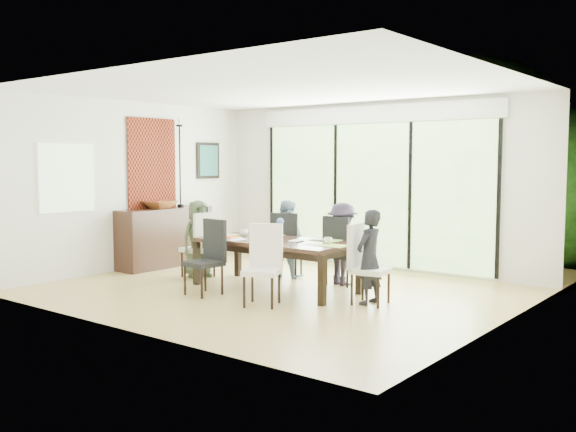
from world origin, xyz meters
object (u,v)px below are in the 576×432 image
Objects in this scene: person_left_end at (199,239)px; laptop at (225,235)px; chair_far_left at (287,244)px; chair_far_right at (343,250)px; table_top at (275,242)px; chair_left_end at (198,244)px; chair_near_left at (203,257)px; sideboard at (165,237)px; bowl at (160,205)px; cup_c at (328,241)px; person_far_left at (287,239)px; chair_right_end at (371,264)px; chair_near_right at (262,265)px; vase at (280,236)px; person_right_end at (369,257)px; cup_a at (244,232)px; person_far_right at (342,244)px; cup_b at (279,239)px.

laptop is at bearing -87.37° from person_left_end.
chair_far_right is (1.00, 0.00, 0.00)m from chair_far_left.
chair_left_end is at bearing 180.00° from table_top.
chair_left_end is 1.33m from chair_near_left.
chair_far_left is 2.25m from sideboard.
cup_c is at bearing -2.78° from bowl.
person_far_left is 2.32m from bowl.
chair_right_end is 1.33m from chair_near_right.
vase is at bearing 64.14° from chair_near_left.
chair_left_end is 1.00× the size of chair_near_right.
chair_left_end is 0.85× the size of person_right_end.
chair_far_right is 1.94× the size of bowl.
chair_near_left is 0.58× the size of sideboard.
person_right_end reaches higher than table_top.
cup_a is at bearing 167.91° from table_top.
chair_near_right is 1.57m from laptop.
chair_left_end is at bearing -17.71° from sideboard.
person_far_left is at bearing 11.85° from sideboard.
chair_far_right is 0.97m from vase.
person_far_left is at bearing 46.54° from laptop.
cup_a is at bearing 114.99° from chair_near_right.
chair_right_end is at bearing 152.74° from person_far_left.
person_far_left is 1.00× the size of person_far_right.
cup_b is at bearing 99.18° from chair_far_left.
chair_near_left is (-0.50, -0.87, -0.15)m from table_top.
person_left_end is (-2.98, 0.00, 0.09)m from chair_right_end.
chair_near_left is 2.00m from person_far_right.
person_far_right is at bearing 175.79° from person_far_left.
bowl is (0.00, -0.10, 0.55)m from sideboard.
table_top is at bearing 95.24° from chair_near_right.
bowl is (-1.80, 0.37, 0.34)m from laptop.
chair_far_left and chair_near_left have the same top height.
chair_far_left is at bearing -94.21° from person_far_left.
cup_a is 0.06× the size of sideboard.
person_far_left is 0.74m from cup_a.
chair_far_right is 3.33× the size of laptop.
chair_left_end is 8.87× the size of cup_a.
person_far_right is (1.00, 0.00, 0.00)m from person_far_left.
person_left_end is 2.19m from person_far_right.
chair_left_end is 3.00m from chair_right_end.
person_left_end reaches higher than sideboard.
table_top is at bearing -5.77° from bowl.
bowl reaches higher than chair_near_right.
chair_right_end reaches higher than table_top.
table_top is 2.18× the size of chair_near_right.
chair_far_left is at bearing 117.90° from table_top.
chair_far_right is 1.45m from cup_a.
cup_a is 1.00× the size of cup_c.
laptop is at bearing 62.52° from person_far_left.
chair_left_end is 1.67m from cup_b.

